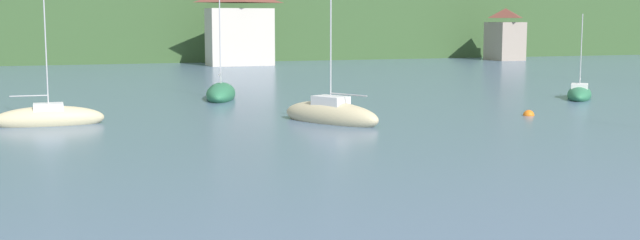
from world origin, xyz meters
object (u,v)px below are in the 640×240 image
shore_building_westcentral (505,35)px  sailboat_far_10 (221,94)px  mooring_buoy_far (529,116)px  sailboat_far_9 (49,118)px  sailboat_far_1 (331,115)px  shore_building_west (239,28)px  sailboat_far_4 (579,94)px

shore_building_westcentral → sailboat_far_10: (-39.37, -32.66, -2.53)m
shore_building_westcentral → mooring_buoy_far: (-27.13, -45.41, -2.82)m
sailboat_far_9 → mooring_buoy_far: 22.05m
sailboat_far_1 → mooring_buoy_far: size_ratio=11.99×
sailboat_far_9 → sailboat_far_10: bearing=42.9°
shore_building_west → sailboat_far_4: bearing=-74.4°
sailboat_far_1 → sailboat_far_9: sailboat_far_9 is taller
sailboat_far_10 → mooring_buoy_far: (12.24, -12.75, -0.29)m
sailboat_far_1 → sailboat_far_10: (-2.42, 12.06, -0.05)m
sailboat_far_1 → sailboat_far_9: 12.30m
shore_building_westcentral → sailboat_far_1: bearing=-129.6°
sailboat_far_4 → sailboat_far_10: sailboat_far_10 is taller
sailboat_far_10 → shore_building_westcentral: bearing=-34.8°
sailboat_far_10 → mooring_buoy_far: 17.68m
sailboat_far_9 → mooring_buoy_far: sailboat_far_9 is taller
shore_building_west → sailboat_far_1: (-6.36, -44.66, -3.33)m
shore_building_westcentral → sailboat_far_1: size_ratio=0.90×
shore_building_westcentral → sailboat_far_9: bearing=-139.6°
shore_building_west → sailboat_far_1: shore_building_west is taller
sailboat_far_9 → sailboat_far_10: (9.46, 8.86, -0.00)m
sailboat_far_1 → mooring_buoy_far: (9.82, -0.69, -0.34)m
sailboat_far_10 → mooring_buoy_far: size_ratio=14.67×
shore_building_westcentral → sailboat_far_9: 64.14m
mooring_buoy_far → sailboat_far_1: bearing=176.0°
sailboat_far_9 → sailboat_far_10: sailboat_far_10 is taller
shore_building_west → sailboat_far_9: (-18.24, -41.47, -3.38)m
sailboat_far_4 → sailboat_far_10: (-19.73, 6.66, 0.03)m
sailboat_far_1 → sailboat_far_4: bearing=-101.7°
sailboat_far_1 → shore_building_westcentral: bearing=-68.5°
shore_building_west → sailboat_far_9: 45.43m
sailboat_far_1 → sailboat_far_10: sailboat_far_10 is taller
shore_building_westcentral → shore_building_west: bearing=-179.9°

